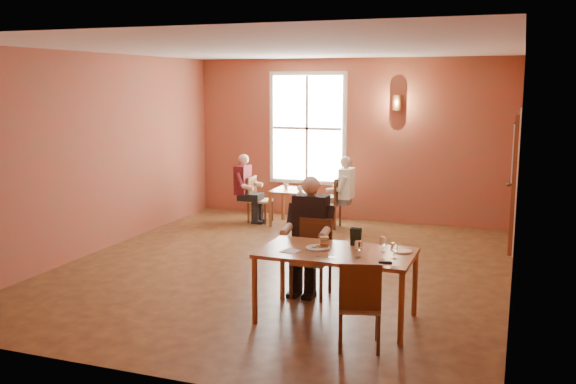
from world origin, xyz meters
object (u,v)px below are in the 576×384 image
(chair_diner_white, at_px, (328,202))
(diner_maroon, at_px, (259,189))
(main_table, at_px, (336,286))
(second_table, at_px, (293,207))
(chair_empty, at_px, (360,303))
(diner_main, at_px, (310,241))
(diner_white, at_px, (330,193))
(chair_diner_main, at_px, (311,259))
(chair_diner_maroon, at_px, (260,200))

(chair_diner_white, relative_size, diner_maroon, 0.74)
(main_table, distance_m, second_table, 4.76)
(second_table, bearing_deg, chair_empty, -63.77)
(main_table, bearing_deg, diner_main, 128.88)
(chair_diner_white, height_order, diner_white, diner_white)
(diner_white, bearing_deg, chair_diner_white, 90.00)
(chair_empty, height_order, second_table, chair_empty)
(second_table, xyz_separation_m, diner_white, (0.68, 0.00, 0.30))
(diner_main, bearing_deg, chair_diner_main, -90.00)
(main_table, distance_m, diner_maroon, 5.09)
(chair_diner_maroon, bearing_deg, diner_main, 30.52)
(diner_main, bearing_deg, second_table, -67.54)
(chair_diner_white, distance_m, diner_maroon, 1.34)
(diner_main, xyz_separation_m, second_table, (-1.53, 3.69, -0.37))
(chair_diner_main, relative_size, diner_main, 0.67)
(main_table, bearing_deg, diner_white, 107.33)
(diner_main, bearing_deg, main_table, 128.88)
(second_table, bearing_deg, diner_maroon, 180.00)
(diner_white, bearing_deg, chair_diner_main, -167.00)
(diner_main, distance_m, diner_maroon, 4.30)
(chair_empty, height_order, diner_maroon, diner_maroon)
(second_table, height_order, chair_diner_maroon, chair_diner_maroon)
(diner_maroon, bearing_deg, diner_white, 90.00)
(chair_diner_main, distance_m, chair_empty, 1.59)
(diner_main, relative_size, second_table, 1.88)
(main_table, height_order, diner_main, diner_main)
(main_table, relative_size, diner_white, 1.33)
(chair_empty, height_order, diner_white, diner_white)
(chair_diner_white, xyz_separation_m, diner_maroon, (-1.33, 0.00, 0.16))
(second_table, relative_size, diner_maroon, 0.60)
(diner_main, relative_size, chair_empty, 1.54)
(chair_empty, distance_m, diner_maroon, 5.86)
(chair_empty, relative_size, chair_diner_maroon, 1.07)
(chair_diner_main, height_order, chair_diner_maroon, chair_diner_main)
(chair_diner_maroon, bearing_deg, chair_diner_main, 30.72)
(chair_diner_maroon, distance_m, diner_maroon, 0.19)
(second_table, height_order, chair_diner_white, chair_diner_white)
(diner_main, distance_m, chair_diner_maroon, 4.29)
(diner_white, distance_m, chair_diner_maroon, 1.34)
(diner_main, distance_m, chair_diner_white, 3.80)
(main_table, xyz_separation_m, second_table, (-2.03, 4.31, -0.06))
(diner_white, bearing_deg, diner_maroon, 90.00)
(chair_diner_main, bearing_deg, chair_empty, 125.29)
(main_table, relative_size, chair_diner_main, 1.77)
(main_table, distance_m, diner_white, 4.52)
(chair_diner_main, height_order, chair_empty, chair_diner_main)
(main_table, relative_size, chair_empty, 1.83)
(chair_diner_main, bearing_deg, diner_white, -77.00)
(second_table, xyz_separation_m, chair_diner_white, (0.65, 0.00, 0.13))
(chair_diner_maroon, height_order, diner_maroon, diner_maroon)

